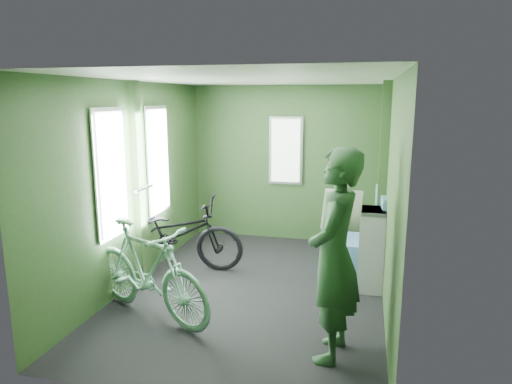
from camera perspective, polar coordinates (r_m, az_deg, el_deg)
room at (r=4.89m, az=-0.59°, el=3.74°), size 4.00×4.02×2.31m
bicycle_black at (r=5.94m, az=-9.99°, el=-9.35°), size 1.78×0.81×0.96m
bicycle_mint at (r=4.75m, az=-13.14°, el=-15.03°), size 1.70×1.16×1.01m
passenger at (r=3.73m, az=9.75°, el=-7.84°), size 0.48×0.74×1.74m
waste_box at (r=5.26m, az=14.20°, el=-6.98°), size 0.27×0.38×0.92m
bench_seat at (r=5.72m, az=12.97°, el=-7.02°), size 0.61×1.02×1.04m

